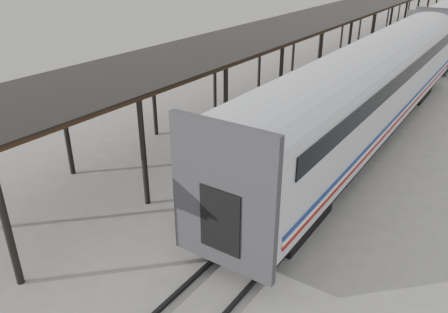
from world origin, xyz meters
TOP-DOWN VIEW (x-y plane):
  - ground at (0.00, 0.00)m, footprint 160.00×160.00m
  - canopy at (-3.40, 24.00)m, footprint 4.90×64.30m
  - baggage_cart at (0.70, -0.39)m, footprint 1.73×2.61m
  - suitcase_stack at (0.64, -0.04)m, footprint 1.31×1.04m
  - luggage_tug at (-2.65, 20.33)m, footprint 0.97×1.46m
  - porter at (0.95, -1.04)m, footprint 0.61×0.72m
  - pedestrian at (-1.62, 16.52)m, footprint 1.02×0.71m

SIDE VIEW (x-z plane):
  - ground at x=0.00m, z-range 0.00..0.00m
  - luggage_tug at x=-2.65m, z-range -0.05..1.18m
  - baggage_cart at x=0.70m, z-range 0.22..1.08m
  - pedestrian at x=-1.62m, z-range 0.00..1.60m
  - suitcase_stack at x=0.64m, z-range 0.80..1.26m
  - porter at x=0.95m, z-range 0.86..2.52m
  - canopy at x=-3.40m, z-range 1.93..6.08m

